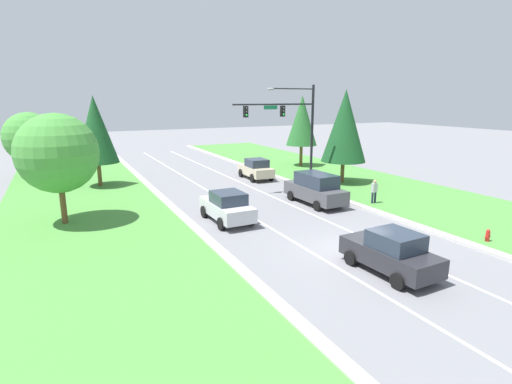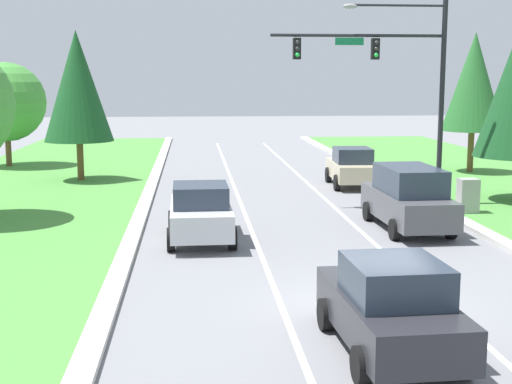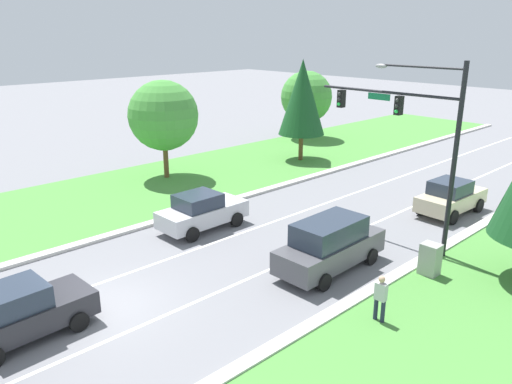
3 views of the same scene
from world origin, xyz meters
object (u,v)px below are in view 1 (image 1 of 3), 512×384
(champagne_sedan, at_px, (256,169))
(fire_hydrant, at_px, (488,236))
(utility_cabinet, at_px, (330,184))
(conifer_far_right_tree, at_px, (302,121))
(oak_near_left_tree, at_px, (57,153))
(pedestrian, at_px, (374,191))
(oak_far_left_tree, at_px, (30,138))
(traffic_signal_mast, at_px, (292,122))
(conifer_mid_left_tree, at_px, (95,130))
(graphite_suv, at_px, (315,188))
(silver_sedan, at_px, (227,207))
(conifer_near_right_tree, at_px, (345,126))
(charcoal_sedan, at_px, (391,252))

(champagne_sedan, bearing_deg, fire_hydrant, -78.57)
(utility_cabinet, relative_size, conifer_far_right_tree, 0.18)
(oak_near_left_tree, xyz_separation_m, conifer_far_right_tree, (23.03, 11.10, 0.73))
(pedestrian, xyz_separation_m, oak_far_left_tree, (-21.08, 20.31, 2.75))
(traffic_signal_mast, relative_size, conifer_far_right_tree, 1.09)
(champagne_sedan, xyz_separation_m, conifer_mid_left_tree, (-12.86, 2.72, 3.72))
(graphite_suv, bearing_deg, conifer_far_right_tree, 59.60)
(silver_sedan, distance_m, conifer_mid_left_tree, 15.04)
(utility_cabinet, xyz_separation_m, oak_near_left_tree, (-18.47, 0.15, 3.41))
(utility_cabinet, bearing_deg, silver_sedan, -160.68)
(conifer_near_right_tree, xyz_separation_m, oak_far_left_tree, (-23.56, 13.75, -1.14))
(graphite_suv, xyz_separation_m, utility_cabinet, (3.02, 2.40, -0.41))
(charcoal_sedan, height_order, oak_far_left_tree, oak_far_left_tree)
(champagne_sedan, relative_size, fire_hydrant, 6.25)
(traffic_signal_mast, relative_size, conifer_near_right_tree, 1.04)
(traffic_signal_mast, relative_size, charcoal_sedan, 1.90)
(silver_sedan, bearing_deg, graphite_suv, 8.08)
(graphite_suv, relative_size, conifer_near_right_tree, 0.65)
(traffic_signal_mast, height_order, charcoal_sedan, traffic_signal_mast)
(silver_sedan, bearing_deg, oak_near_left_tree, 156.05)
(conifer_far_right_tree, bearing_deg, silver_sedan, -134.53)
(graphite_suv, bearing_deg, fire_hydrant, -72.90)
(traffic_signal_mast, distance_m, silver_sedan, 10.37)
(oak_near_left_tree, relative_size, conifer_far_right_tree, 0.85)
(conifer_far_right_tree, bearing_deg, utility_cabinet, -112.06)
(charcoal_sedan, xyz_separation_m, conifer_near_right_tree, (9.59, 15.32, 3.95))
(conifer_far_right_tree, bearing_deg, traffic_signal_mast, -126.65)
(pedestrian, relative_size, conifer_near_right_tree, 0.22)
(charcoal_sedan, xyz_separation_m, utility_cabinet, (6.59, 12.99, -0.21))
(graphite_suv, relative_size, oak_far_left_tree, 0.86)
(graphite_suv, height_order, oak_far_left_tree, oak_far_left_tree)
(graphite_suv, relative_size, champagne_sedan, 1.16)
(traffic_signal_mast, xyz_separation_m, charcoal_sedan, (-4.26, -14.99, -4.45))
(fire_hydrant, bearing_deg, silver_sedan, 138.73)
(pedestrian, height_order, conifer_far_right_tree, conifer_far_right_tree)
(graphite_suv, xyz_separation_m, silver_sedan, (-6.92, -1.09, -0.17))
(traffic_signal_mast, distance_m, pedestrian, 8.14)
(conifer_near_right_tree, bearing_deg, pedestrian, -110.65)
(champagne_sedan, xyz_separation_m, pedestrian, (3.29, -11.46, 0.02))
(fire_hydrant, xyz_separation_m, oak_far_left_tree, (-20.92, 28.60, 3.34))
(pedestrian, height_order, oak_far_left_tree, oak_far_left_tree)
(traffic_signal_mast, bearing_deg, conifer_mid_left_tree, 149.13)
(silver_sedan, relative_size, conifer_far_right_tree, 0.60)
(utility_cabinet, distance_m, oak_far_left_tree, 26.27)
(conifer_mid_left_tree, bearing_deg, fire_hydrant, -54.57)
(silver_sedan, distance_m, oak_far_left_tree, 22.43)
(traffic_signal_mast, relative_size, fire_hydrant, 11.53)
(conifer_far_right_tree, bearing_deg, conifer_near_right_tree, -99.92)
(oak_far_left_tree, bearing_deg, conifer_near_right_tree, -30.28)
(oak_far_left_tree, bearing_deg, champagne_sedan, -26.45)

